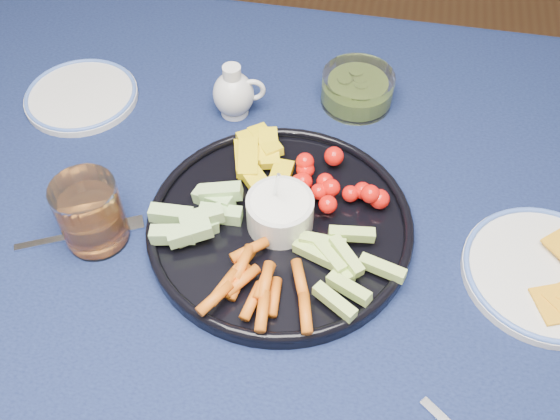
% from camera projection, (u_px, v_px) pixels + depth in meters
% --- Properties ---
extents(dining_table, '(1.67, 1.07, 0.75)m').
position_uv_depth(dining_table, '(245.00, 253.00, 0.96)').
color(dining_table, '#4C3219').
rests_on(dining_table, ground).
extents(crudite_platter, '(0.37, 0.37, 0.12)m').
position_uv_depth(crudite_platter, '(278.00, 222.00, 0.86)').
color(crudite_platter, black).
rests_on(crudite_platter, dining_table).
extents(creamer_pitcher, '(0.08, 0.07, 0.09)m').
position_uv_depth(creamer_pitcher, '(234.00, 94.00, 1.00)').
color(creamer_pitcher, silver).
rests_on(creamer_pitcher, dining_table).
extents(pickle_bowl, '(0.12, 0.12, 0.06)m').
position_uv_depth(pickle_bowl, '(357.00, 90.00, 1.03)').
color(pickle_bowl, white).
rests_on(pickle_bowl, dining_table).
extents(cheese_plate, '(0.22, 0.22, 0.03)m').
position_uv_depth(cheese_plate, '(546.00, 272.00, 0.82)').
color(cheese_plate, silver).
rests_on(cheese_plate, dining_table).
extents(juice_tumbler, '(0.09, 0.09, 0.10)m').
position_uv_depth(juice_tumbler, '(92.00, 217.00, 0.83)').
color(juice_tumbler, white).
rests_on(juice_tumbler, dining_table).
extents(fork_left, '(0.17, 0.09, 0.00)m').
position_uv_depth(fork_left, '(91.00, 233.00, 0.87)').
color(fork_left, silver).
rests_on(fork_left, dining_table).
extents(side_plate_extra, '(0.19, 0.19, 0.02)m').
position_uv_depth(side_plate_extra, '(81.00, 96.00, 1.04)').
color(side_plate_extra, silver).
rests_on(side_plate_extra, dining_table).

